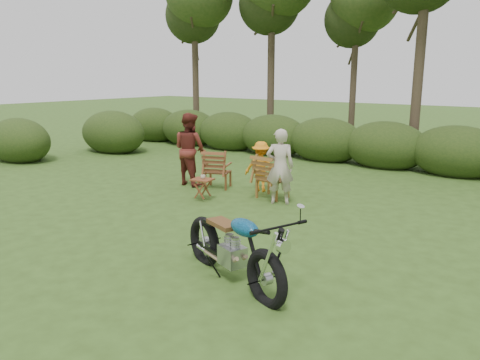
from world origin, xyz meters
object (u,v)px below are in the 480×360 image
Objects in this scene: motorcycle at (232,280)px; child at (261,191)px; side_table at (203,190)px; lawn_chair_left at (218,188)px; cup at (203,177)px; adult_b at (191,184)px; adult_a at (279,203)px; lawn_chair_right at (272,198)px.

child is at bearing 139.91° from motorcycle.
lawn_chair_left is at bearing 112.33° from side_table.
motorcycle is at bearing 95.79° from child.
child reaches higher than cup.
adult_a is at bearing -178.36° from adult_b.
lawn_chair_right is 1.62m from lawn_chair_left.
adult_a reaches higher than side_table.
lawn_chair_left is at bearing -164.24° from adult_b.
adult_b is at bearing -9.22° from child.
lawn_chair_right is 0.67m from child.
adult_a is (1.53, 0.77, -0.24)m from side_table.
side_table is at bearing 46.41° from lawn_chair_right.
lawn_chair_right is 1.66m from cup.
lawn_chair_right is 0.61× the size of adult_a.
side_table is at bearing 156.79° from motorcycle.
adult_a is at bearing 120.71° from child.
adult_a is (1.99, -0.34, 0.00)m from lawn_chair_left.
side_table is (-1.16, -1.08, 0.24)m from lawn_chair_right.
adult_a is 0.90× the size of adult_b.
cup is (-1.16, -1.06, 0.53)m from lawn_chair_right.
adult_b reaches higher than motorcycle.
motorcycle is 1.81× the size of child.
motorcycle is 2.19× the size of lawn_chair_right.
side_table is 1.73m from adult_a.
motorcycle is 5.81m from adult_b.
side_table is (-3.06, 2.93, 0.24)m from motorcycle.
motorcycle is 1.20× the size of adult_b.
cup is at bearing 148.49° from adult_b.
adult_b is at bearing 158.36° from motorcycle.
motorcycle reaches higher than lawn_chair_left.
adult_a reaches higher than lawn_chair_left.
adult_b is 1.51× the size of child.
lawn_chair_left is at bearing -39.27° from adult_a.
lawn_chair_left is 1.11m from child.
lawn_chair_right is 0.83× the size of child.
motorcycle is at bearing 82.82° from adult_a.
child reaches higher than lawn_chair_left.
lawn_chair_left is 0.79× the size of child.
adult_b is (-0.79, -0.14, 0.00)m from lawn_chair_left.
lawn_chair_left is 1.23m from side_table.
adult_b reaches higher than side_table.
adult_b is (-2.78, 0.20, 0.00)m from adult_a.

